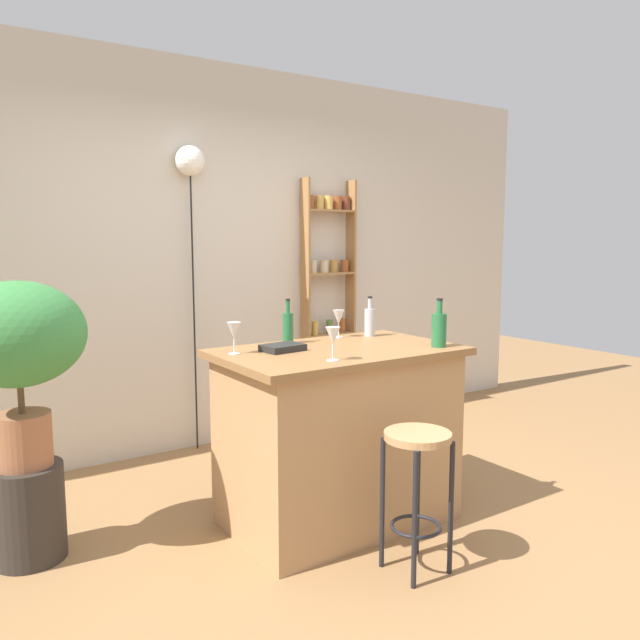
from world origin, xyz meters
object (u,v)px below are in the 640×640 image
cookbook (283,348)px  bottle_sauce_amber (370,321)px  spice_shelf (329,294)px  bar_stool (417,470)px  wine_glass_center (333,337)px  wine_glass_left (234,331)px  wine_glass_right (339,318)px  bottle_soda_blue (288,327)px  bottle_spirits_clear (439,329)px  pendant_globe_light (190,166)px  plant_stool (28,512)px  potted_plant (18,344)px

cookbook → bottle_sauce_amber: bearing=5.3°
bottle_sauce_amber → cookbook: size_ratio=1.15×
spice_shelf → bottle_sauce_amber: (-0.58, -1.27, -0.04)m
bar_stool → spice_shelf: bearing=65.1°
bottle_sauce_amber → wine_glass_center: 0.80m
wine_glass_left → bottle_sauce_amber: bearing=4.5°
wine_glass_center → wine_glass_right: same height
bottle_sauce_amber → wine_glass_right: (-0.18, 0.07, 0.03)m
bar_stool → spice_shelf: spice_shelf is taller
bottle_soda_blue → cookbook: bearing=-128.0°
bottle_spirits_clear → bar_stool: bearing=-142.4°
bottle_soda_blue → cookbook: (-0.14, -0.19, -0.08)m
wine_glass_right → pendant_globe_light: size_ratio=0.08×
plant_stool → wine_glass_right: wine_glass_right is taller
bottle_sauce_amber → cookbook: (-0.69, -0.14, -0.07)m
bar_stool → potted_plant: 1.94m
spice_shelf → plant_stool: 2.82m
bar_stool → potted_plant: (-1.48, 1.12, 0.57)m
potted_plant → wine_glass_right: potted_plant is taller
potted_plant → wine_glass_right: 1.72m
bottle_soda_blue → pendant_globe_light: pendant_globe_light is taller
bottle_soda_blue → wine_glass_center: (-0.08, -0.55, 0.02)m
bottle_sauce_amber → bar_stool: bearing=-115.3°
wine_glass_right → bottle_sauce_amber: bearing=-20.1°
pendant_globe_light → wine_glass_left: bearing=-104.6°
potted_plant → pendant_globe_light: size_ratio=0.41×
bottle_spirits_clear → wine_glass_center: size_ratio=1.62×
potted_plant → bottle_spirits_clear: (1.98, -0.74, -0.00)m
bottle_sauce_amber → bottle_spirits_clear: bearing=-80.9°
spice_shelf → bottle_sauce_amber: size_ratio=8.35×
bottle_spirits_clear → cookbook: bottle_spirits_clear is taller
potted_plant → wine_glass_left: bearing=-18.1°
cookbook → pendant_globe_light: pendant_globe_light is taller
bottle_soda_blue → wine_glass_right: bottle_soda_blue is taller
wine_glass_right → wine_glass_center: bearing=-127.9°
spice_shelf → wine_glass_left: 2.03m
bottle_spirits_clear → bottle_sauce_amber: 0.51m
wine_glass_right → cookbook: size_ratio=0.78×
wine_glass_right → bottle_spirits_clear: bearing=-65.2°
potted_plant → bottle_sauce_amber: size_ratio=3.68×
plant_stool → wine_glass_right: 1.92m
bar_stool → plant_stool: size_ratio=1.43×
spice_shelf → pendant_globe_light: 1.51m
bottle_spirits_clear → pendant_globe_light: (-0.66, 1.80, 0.99)m
spice_shelf → potted_plant: 2.69m
plant_stool → bottle_sauce_amber: size_ratio=1.94×
plant_stool → bottle_soda_blue: bearing=-8.0°
wine_glass_left → pendant_globe_light: bearing=75.4°
plant_stool → wine_glass_right: (1.71, -0.17, 0.84)m
spice_shelf → bottle_soda_blue: 1.66m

